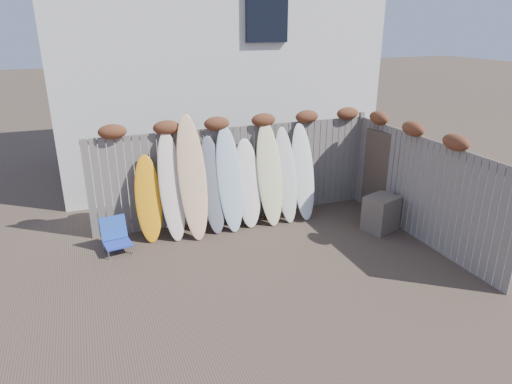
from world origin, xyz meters
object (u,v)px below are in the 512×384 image
object	(u,v)px
beach_chair	(116,236)
lattice_panel	(385,176)
wooden_crate	(381,213)
surfboard_0	(148,199)

from	to	relation	value
beach_chair	lattice_panel	world-z (taller)	lattice_panel
wooden_crate	surfboard_0	distance (m)	4.64
beach_chair	lattice_panel	distance (m)	5.63
beach_chair	lattice_panel	size ratio (longest dim) A/B	0.34
beach_chair	surfboard_0	world-z (taller)	surfboard_0
beach_chair	wooden_crate	size ratio (longest dim) A/B	0.87
lattice_panel	wooden_crate	bearing A→B (deg)	-141.18
lattice_panel	beach_chair	bearing A→B (deg)	163.19
lattice_panel	surfboard_0	distance (m)	4.94
wooden_crate	surfboard_0	world-z (taller)	surfboard_0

